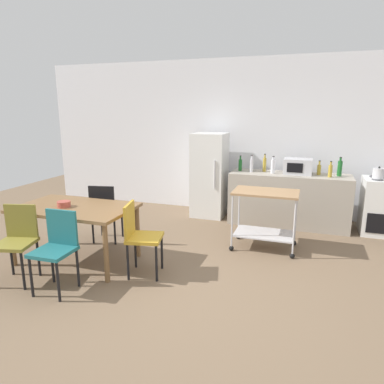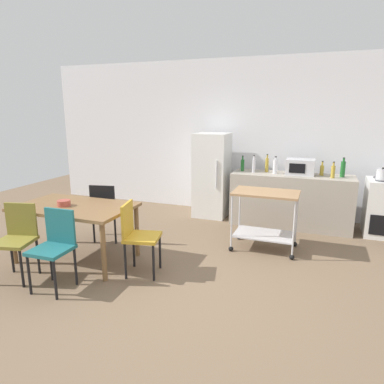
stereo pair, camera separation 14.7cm
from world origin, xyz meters
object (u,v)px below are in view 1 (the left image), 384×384
object	(u,v)px
chair_olive	(17,238)
kettle	(379,173)
refrigerator	(210,175)
dining_table	(75,212)
bottle_olive_oil	(273,166)
chair_mustard	(139,234)
chair_teal	(57,245)
microwave	(298,166)
bottle_vinegar	(251,165)
bottle_sesame_oil	(340,168)
bottle_hot_sauce	(330,171)
bottle_soda	(240,165)
stove_oven	(382,206)
bottle_soy_sauce	(265,164)
chair_black	(105,209)
kitchen_cart	(265,210)
fruit_bowl	(64,204)
bottle_sparkling_water	(319,169)

from	to	relation	value
chair_olive	kettle	world-z (taller)	kettle
refrigerator	dining_table	bearing A→B (deg)	-113.00
bottle_olive_oil	chair_mustard	bearing A→B (deg)	-117.16
chair_teal	refrigerator	world-z (taller)	refrigerator
chair_olive	microwave	xyz separation A→B (m)	(2.96, 3.15, 0.51)
bottle_vinegar	bottle_sesame_oil	xyz separation A→B (m)	(1.44, 0.07, 0.01)
chair_mustard	bottle_vinegar	size ratio (longest dim) A/B	2.97
chair_teal	bottle_hot_sauce	size ratio (longest dim) A/B	3.40
bottle_soda	bottle_olive_oil	distance (m)	0.59
bottle_soda	bottle_sesame_oil	distance (m)	1.65
chair_olive	chair_teal	xyz separation A→B (m)	(0.58, -0.04, 0.00)
chair_mustard	refrigerator	bearing A→B (deg)	-15.57
chair_teal	bottle_olive_oil	distance (m)	3.73
chair_mustard	refrigerator	xyz separation A→B (m)	(0.12, 2.63, 0.26)
bottle_soda	bottle_vinegar	bearing A→B (deg)	-19.88
bottle_soda	kettle	size ratio (longest dim) A/B	1.13
bottle_soda	microwave	bearing A→B (deg)	-1.23
chair_mustard	bottle_soda	size ratio (longest dim) A/B	3.27
stove_oven	bottle_soda	distance (m)	2.39
bottle_olive_oil	bottle_hot_sauce	world-z (taller)	bottle_olive_oil
bottle_soda	bottle_soy_sauce	bearing A→B (deg)	4.53
chair_mustard	chair_black	distance (m)	1.27
bottle_soy_sauce	bottle_olive_oil	bearing A→B (deg)	-37.55
chair_mustard	kitchen_cart	bearing A→B (deg)	-58.13
bottle_sesame_oil	refrigerator	bearing A→B (deg)	178.86
dining_table	bottle_hot_sauce	world-z (taller)	bottle_hot_sauce
chair_teal	refrigerator	distance (m)	3.36
chair_olive	chair_mustard	size ratio (longest dim) A/B	1.00
dining_table	bottle_soda	distance (m)	3.03
chair_black	bottle_soda	bearing A→B (deg)	-144.62
chair_black	fruit_bowl	distance (m)	0.84
kitchen_cart	fruit_bowl	size ratio (longest dim) A/B	5.46
bottle_soy_sauce	bottle_sparkling_water	distance (m)	0.91
bottle_soy_sauce	chair_black	bearing A→B (deg)	-139.19
microwave	chair_black	bearing A→B (deg)	-146.54
dining_table	microwave	world-z (taller)	microwave
bottle_hot_sauce	microwave	bearing A→B (deg)	165.65
microwave	bottle_sesame_oil	world-z (taller)	bottle_sesame_oil
bottle_olive_oil	bottle_sparkling_water	xyz separation A→B (m)	(0.75, 0.12, -0.03)
dining_table	chair_teal	distance (m)	0.76
dining_table	kitchen_cart	world-z (taller)	kitchen_cart
bottle_soy_sauce	bottle_sesame_oil	size ratio (longest dim) A/B	0.99
chair_teal	bottle_soy_sauce	size ratio (longest dim) A/B	2.84
chair_teal	bottle_sparkling_water	bearing A→B (deg)	48.20
chair_mustard	kettle	distance (m)	3.83
dining_table	chair_olive	size ratio (longest dim) A/B	1.69
kitchen_cart	bottle_olive_oil	bearing A→B (deg)	91.76
chair_olive	bottle_soy_sauce	size ratio (longest dim) A/B	2.84
chair_olive	bottle_soy_sauce	distance (m)	4.03
kitchen_cart	refrigerator	bearing A→B (deg)	132.29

